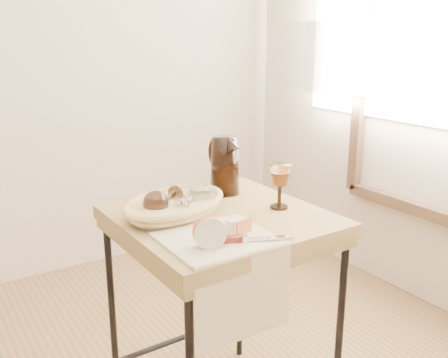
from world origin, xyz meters
TOP-DOWN VIEW (x-y plane):
  - side_table at (0.47, 0.28)m, footprint 0.62×0.62m
  - tea_towel at (0.35, 0.11)m, footprint 0.30×0.27m
  - bread_basket at (0.35, 0.36)m, footprint 0.40×0.34m
  - goblet_lying_a at (0.32, 0.37)m, footprint 0.15×0.13m
  - goblet_lying_b at (0.40, 0.34)m, footprint 0.14×0.12m
  - pitcher at (0.60, 0.46)m, footprint 0.18×0.25m
  - wine_goblet at (0.66, 0.23)m, footprint 0.07×0.07m
  - apple_half at (0.30, 0.07)m, footprint 0.10×0.08m
  - apple_wedge at (0.42, 0.11)m, footprint 0.07×0.04m
  - table_knife at (0.41, 0.05)m, footprint 0.21×0.11m

SIDE VIEW (x-z plane):
  - side_table at x=0.47m, z-range 0.00..0.78m
  - tea_towel at x=0.35m, z-range 0.78..0.78m
  - table_knife at x=0.41m, z-range 0.78..0.80m
  - bread_basket at x=0.35m, z-range 0.78..0.83m
  - apple_wedge at x=0.42m, z-range 0.78..0.83m
  - apple_half at x=0.30m, z-range 0.78..0.87m
  - goblet_lying_b at x=0.40m, z-range 0.79..0.87m
  - goblet_lying_a at x=0.32m, z-range 0.79..0.87m
  - wine_goblet at x=0.66m, z-range 0.78..0.93m
  - pitcher at x=0.60m, z-range 0.76..1.00m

